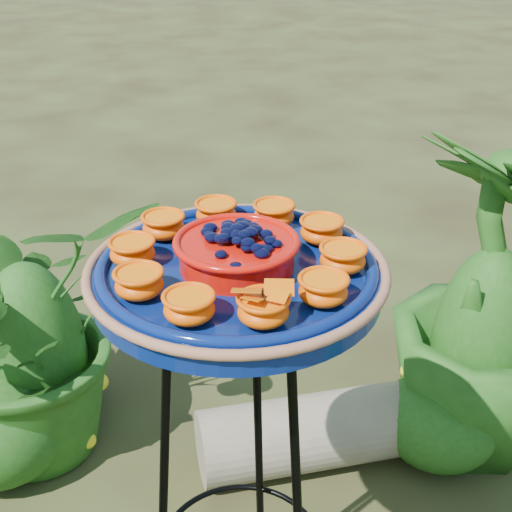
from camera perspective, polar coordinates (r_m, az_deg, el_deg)
name	(u,v)px	position (r m, az deg, el deg)	size (l,w,h in m)	color
tripod_stand	(240,458)	(1.37, -1.32, -15.84)	(0.44, 0.44, 0.91)	black
feeder_dish	(237,268)	(1.13, -1.54, -0.97)	(0.61, 0.61, 0.11)	#071956
driftwood_log	(313,432)	(2.10, 4.59, -13.85)	(0.22, 0.22, 0.65)	gray
shrub_back_left	(31,327)	(2.09, -17.56, -5.40)	(0.72, 0.62, 0.80)	#1D4A13
shrub_back_right	(490,299)	(2.07, 18.25, -3.32)	(0.53, 0.53, 0.95)	#1D4A13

